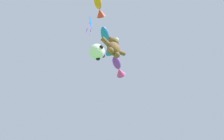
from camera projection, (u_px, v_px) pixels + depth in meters
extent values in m
ellipsoid|color=brown|center=(114.00, 49.00, 7.95)|extent=(0.75, 0.64, 0.91)
sphere|color=brown|center=(113.00, 43.00, 8.49)|extent=(0.63, 0.63, 0.63)
sphere|color=beige|center=(116.00, 40.00, 8.33)|extent=(0.26, 0.26, 0.26)
sphere|color=brown|center=(110.00, 39.00, 8.60)|extent=(0.26, 0.26, 0.26)
cylinder|color=brown|center=(105.00, 42.00, 7.88)|extent=(0.54, 0.24, 0.42)
sphere|color=brown|center=(110.00, 51.00, 7.53)|extent=(0.34, 0.34, 0.34)
sphere|color=brown|center=(116.00, 43.00, 8.77)|extent=(0.26, 0.26, 0.26)
cylinder|color=brown|center=(121.00, 53.00, 8.28)|extent=(0.54, 0.24, 0.42)
sphere|color=brown|center=(117.00, 55.00, 7.68)|extent=(0.34, 0.34, 0.34)
sphere|color=white|center=(97.00, 52.00, 6.86)|extent=(0.73, 0.73, 0.73)
sphere|color=black|center=(103.00, 56.00, 6.98)|extent=(0.20, 0.20, 0.20)
sphere|color=black|center=(93.00, 52.00, 7.12)|extent=(0.20, 0.20, 0.20)
sphere|color=black|center=(101.00, 47.00, 6.66)|extent=(0.20, 0.20, 0.20)
sphere|color=black|center=(98.00, 58.00, 6.75)|extent=(0.20, 0.20, 0.20)
ellipsoid|color=purple|center=(117.00, 63.00, 12.60)|extent=(1.43, 1.24, 0.53)
cone|color=#E53F9E|center=(120.00, 72.00, 13.18)|extent=(1.03, 1.05, 0.78)
sphere|color=black|center=(115.00, 58.00, 12.47)|extent=(0.14, 0.14, 0.14)
ellipsoid|color=blue|center=(105.00, 36.00, 10.90)|extent=(1.49, 1.36, 0.50)
cone|color=blue|center=(109.00, 49.00, 11.55)|extent=(1.08, 1.07, 0.74)
sphere|color=black|center=(104.00, 29.00, 10.73)|extent=(0.13, 0.13, 0.13)
ellipsoid|color=orange|center=(98.00, 2.00, 9.58)|extent=(0.99, 0.95, 0.40)
cone|color=red|center=(100.00, 13.00, 10.00)|extent=(0.76, 0.77, 0.59)
cube|color=blue|center=(91.00, 23.00, 11.01)|extent=(0.67, 0.64, 0.90)
cylinder|color=purple|center=(88.00, 28.00, 10.10)|extent=(0.03, 0.04, 1.63)
cylinder|color=purple|center=(91.00, 30.00, 10.00)|extent=(0.03, 0.17, 2.03)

